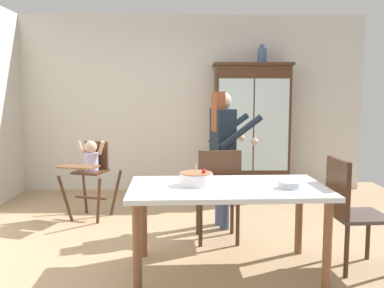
{
  "coord_description": "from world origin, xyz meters",
  "views": [
    {
      "loc": [
        -0.08,
        -4.02,
        1.51
      ],
      "look_at": [
        -0.01,
        0.7,
        0.95
      ],
      "focal_mm": 39.9,
      "sensor_mm": 36.0,
      "label": 1
    }
  ],
  "objects_px": {
    "serving_bowl": "(289,185)",
    "dining_chair_far_side": "(218,189)",
    "china_cabinet": "(251,129)",
    "birthday_cake": "(196,179)",
    "dining_chair_right_end": "(348,206)",
    "adult_person": "(223,142)",
    "ceramic_vase": "(262,55)",
    "high_chair_with_toddler": "(91,165)",
    "dining_table": "(227,196)"
  },
  "relations": [
    {
      "from": "china_cabinet",
      "to": "dining_chair_far_side",
      "type": "height_order",
      "value": "china_cabinet"
    },
    {
      "from": "adult_person",
      "to": "serving_bowl",
      "type": "bearing_deg",
      "value": -175.17
    },
    {
      "from": "china_cabinet",
      "to": "high_chair_with_toddler",
      "type": "height_order",
      "value": "china_cabinet"
    },
    {
      "from": "ceramic_vase",
      "to": "adult_person",
      "type": "height_order",
      "value": "ceramic_vase"
    },
    {
      "from": "high_chair_with_toddler",
      "to": "adult_person",
      "type": "relative_size",
      "value": 0.62
    },
    {
      "from": "ceramic_vase",
      "to": "serving_bowl",
      "type": "distance_m",
      "value": 3.27
    },
    {
      "from": "dining_chair_right_end",
      "to": "adult_person",
      "type": "bearing_deg",
      "value": 35.65
    },
    {
      "from": "china_cabinet",
      "to": "birthday_cake",
      "type": "relative_size",
      "value": 6.99
    },
    {
      "from": "dining_table",
      "to": "serving_bowl",
      "type": "xyz_separation_m",
      "value": [
        0.5,
        -0.09,
        0.12
      ]
    },
    {
      "from": "adult_person",
      "to": "dining_chair_far_side",
      "type": "distance_m",
      "value": 0.69
    },
    {
      "from": "ceramic_vase",
      "to": "dining_table",
      "type": "height_order",
      "value": "ceramic_vase"
    },
    {
      "from": "high_chair_with_toddler",
      "to": "serving_bowl",
      "type": "relative_size",
      "value": 5.28
    },
    {
      "from": "china_cabinet",
      "to": "serving_bowl",
      "type": "bearing_deg",
      "value": -92.82
    },
    {
      "from": "ceramic_vase",
      "to": "dining_chair_far_side",
      "type": "xyz_separation_m",
      "value": [
        -0.81,
        -2.21,
        -1.52
      ]
    },
    {
      "from": "adult_person",
      "to": "dining_chair_far_side",
      "type": "relative_size",
      "value": 1.59
    },
    {
      "from": "china_cabinet",
      "to": "high_chair_with_toddler",
      "type": "xyz_separation_m",
      "value": [
        -2.14,
        -1.3,
        -0.33
      ]
    },
    {
      "from": "china_cabinet",
      "to": "dining_chair_far_side",
      "type": "relative_size",
      "value": 2.04
    },
    {
      "from": "ceramic_vase",
      "to": "dining_chair_far_side",
      "type": "bearing_deg",
      "value": -110.01
    },
    {
      "from": "ceramic_vase",
      "to": "adult_person",
      "type": "relative_size",
      "value": 0.18
    },
    {
      "from": "dining_table",
      "to": "dining_chair_right_end",
      "type": "height_order",
      "value": "dining_chair_right_end"
    },
    {
      "from": "adult_person",
      "to": "dining_chair_right_end",
      "type": "height_order",
      "value": "adult_person"
    },
    {
      "from": "adult_person",
      "to": "dining_table",
      "type": "height_order",
      "value": "adult_person"
    },
    {
      "from": "adult_person",
      "to": "dining_table",
      "type": "xyz_separation_m",
      "value": [
        -0.07,
        -1.22,
        -0.32
      ]
    },
    {
      "from": "dining_table",
      "to": "dining_chair_far_side",
      "type": "relative_size",
      "value": 1.74
    },
    {
      "from": "ceramic_vase",
      "to": "dining_chair_right_end",
      "type": "relative_size",
      "value": 0.28
    },
    {
      "from": "ceramic_vase",
      "to": "china_cabinet",
      "type": "bearing_deg",
      "value": -178.48
    },
    {
      "from": "china_cabinet",
      "to": "dining_chair_right_end",
      "type": "height_order",
      "value": "china_cabinet"
    },
    {
      "from": "china_cabinet",
      "to": "dining_chair_right_end",
      "type": "xyz_separation_m",
      "value": [
        0.4,
        -2.85,
        -0.43
      ]
    },
    {
      "from": "dining_table",
      "to": "serving_bowl",
      "type": "distance_m",
      "value": 0.52
    },
    {
      "from": "dining_table",
      "to": "birthday_cake",
      "type": "bearing_deg",
      "value": 171.64
    },
    {
      "from": "china_cabinet",
      "to": "adult_person",
      "type": "bearing_deg",
      "value": -108.93
    },
    {
      "from": "adult_person",
      "to": "dining_chair_far_side",
      "type": "height_order",
      "value": "adult_person"
    },
    {
      "from": "dining_chair_right_end",
      "to": "dining_table",
      "type": "bearing_deg",
      "value": 88.17
    },
    {
      "from": "ceramic_vase",
      "to": "adult_person",
      "type": "xyz_separation_m",
      "value": [
        -0.71,
        -1.67,
        -1.11
      ]
    },
    {
      "from": "dining_table",
      "to": "dining_chair_far_side",
      "type": "height_order",
      "value": "dining_chair_far_side"
    },
    {
      "from": "serving_bowl",
      "to": "dining_chair_far_side",
      "type": "bearing_deg",
      "value": 123.97
    },
    {
      "from": "serving_bowl",
      "to": "high_chair_with_toddler",
      "type": "bearing_deg",
      "value": 139.88
    },
    {
      "from": "ceramic_vase",
      "to": "dining_chair_right_end",
      "type": "distance_m",
      "value": 3.24
    },
    {
      "from": "china_cabinet",
      "to": "dining_chair_right_end",
      "type": "relative_size",
      "value": 2.04
    },
    {
      "from": "china_cabinet",
      "to": "dining_table",
      "type": "distance_m",
      "value": 2.97
    },
    {
      "from": "birthday_cake",
      "to": "dining_chair_far_side",
      "type": "bearing_deg",
      "value": 69.43
    },
    {
      "from": "ceramic_vase",
      "to": "dining_chair_right_end",
      "type": "xyz_separation_m",
      "value": [
        0.26,
        -2.85,
        -1.52
      ]
    },
    {
      "from": "dining_chair_far_side",
      "to": "china_cabinet",
      "type": "bearing_deg",
      "value": -109.09
    },
    {
      "from": "china_cabinet",
      "to": "serving_bowl",
      "type": "relative_size",
      "value": 10.87
    },
    {
      "from": "dining_chair_right_end",
      "to": "serving_bowl",
      "type": "bearing_deg",
      "value": 99.48
    },
    {
      "from": "dining_table",
      "to": "dining_chair_far_side",
      "type": "bearing_deg",
      "value": 91.88
    },
    {
      "from": "serving_bowl",
      "to": "dining_chair_right_end",
      "type": "distance_m",
      "value": 0.6
    },
    {
      "from": "high_chair_with_toddler",
      "to": "dining_chair_far_side",
      "type": "height_order",
      "value": "dining_chair_far_side"
    },
    {
      "from": "birthday_cake",
      "to": "china_cabinet",
      "type": "bearing_deg",
      "value": 72.37
    },
    {
      "from": "ceramic_vase",
      "to": "serving_bowl",
      "type": "height_order",
      "value": "ceramic_vase"
    }
  ]
}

